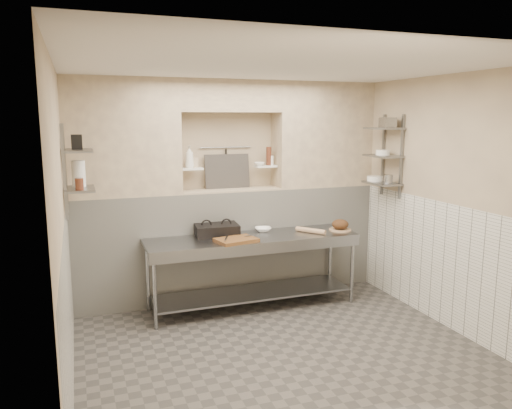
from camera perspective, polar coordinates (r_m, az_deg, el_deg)
name	(u,v)px	position (r m, az deg, el deg)	size (l,w,h in m)	color
floor	(281,353)	(5.34, 2.82, -16.64)	(4.00, 3.90, 0.10)	#4D4844
ceiling	(283,61)	(4.80, 3.12, 16.07)	(4.00, 3.90, 0.10)	silver
wall_left	(56,230)	(4.50, -21.90, -2.77)	(0.10, 3.90, 2.80)	#C6B189
wall_right	(452,203)	(5.96, 21.46, 0.19)	(0.10, 3.90, 2.80)	#C6B189
wall_back	(224,188)	(6.73, -3.65, 1.90)	(4.00, 0.10, 2.80)	#C6B189
wall_front	(410,274)	(3.17, 17.21, -7.61)	(4.00, 0.10, 2.80)	#C6B189
backwall_lower	(230,243)	(6.63, -2.98, -4.39)	(4.00, 0.40, 1.40)	silver
alcove_sill	(230,190)	(6.49, -3.03, 1.70)	(1.30, 0.40, 0.02)	#C6B189
backwall_pillar_left	(122,138)	(6.18, -15.04, 7.40)	(1.35, 0.40, 1.40)	#C6B189
backwall_pillar_right	(322,135)	(6.93, 7.56, 7.87)	(1.35, 0.40, 1.40)	#C6B189
backwall_header	(229,96)	(6.43, -3.13, 12.25)	(1.30, 0.40, 0.40)	#C6B189
wainscot_left	(69,309)	(4.69, -20.60, -11.10)	(0.02, 3.90, 1.40)	silver
wainscot_right	(443,264)	(6.07, 20.62, -6.37)	(0.02, 3.90, 1.40)	silver
alcove_shelf_left	(191,169)	(6.33, -7.40, 4.07)	(0.28, 0.16, 0.03)	white
alcove_shelf_right	(266,166)	(6.62, 1.10, 4.40)	(0.28, 0.16, 0.03)	white
utensil_rail	(226,147)	(6.60, -3.51, 6.54)	(0.02, 0.02, 0.70)	gray
hanging_steel	(226,160)	(6.59, -3.44, 5.06)	(0.02, 0.02, 0.30)	black
splash_panel	(227,171)	(6.56, -3.30, 3.80)	(0.60, 0.02, 0.45)	#383330
shelf_rail_left_a	(65,169)	(5.68, -21.01, 3.85)	(0.03, 0.03, 0.95)	slate
shelf_rail_left_b	(64,172)	(5.28, -21.08, 3.45)	(0.03, 0.03, 0.95)	slate
wall_shelf_left_lower	(80,189)	(5.50, -19.51, 1.67)	(0.30, 0.50, 0.03)	slate
wall_shelf_left_upper	(77,151)	(5.46, -19.75, 5.83)	(0.30, 0.50, 0.03)	slate
shelf_rail_right_a	(383,155)	(6.84, 14.32, 5.54)	(0.03, 0.03, 1.05)	slate
shelf_rail_right_b	(401,157)	(6.52, 16.29, 5.25)	(0.03, 0.03, 1.05)	slate
wall_shelf_right_lower	(382,183)	(6.64, 14.19, 2.38)	(0.30, 0.50, 0.03)	slate
wall_shelf_right_mid	(383,156)	(6.60, 14.31, 5.39)	(0.30, 0.50, 0.03)	slate
wall_shelf_right_upper	(384,128)	(6.59, 14.44, 8.42)	(0.30, 0.50, 0.03)	slate
prep_table	(253,257)	(6.16, -0.39, -6.04)	(2.60, 0.70, 0.90)	gray
panini_press	(217,230)	(6.15, -4.53, -2.93)	(0.55, 0.42, 0.14)	black
cutting_board	(236,240)	(5.85, -2.27, -4.09)	(0.46, 0.32, 0.04)	brown
knife_blade	(253,235)	(5.98, -0.35, -3.50)	(0.23, 0.03, 0.01)	gray
tongs	(226,238)	(5.81, -3.42, -3.84)	(0.02, 0.02, 0.24)	gray
mixing_bowl	(263,229)	(6.37, 0.82, -2.86)	(0.21, 0.21, 0.05)	white
rolling_pin	(311,230)	(6.33, 6.27, -2.97)	(0.06, 0.06, 0.40)	tan
bread_board	(340,230)	(6.53, 9.58, -2.86)	(0.29, 0.29, 0.02)	tan
bread_loaf	(340,224)	(6.51, 9.60, -2.24)	(0.21, 0.21, 0.13)	#4C2D19
bottle_soap	(189,157)	(6.31, -7.62, 5.41)	(0.11, 0.11, 0.27)	white
jar_alcove	(194,162)	(6.37, -7.08, 4.80)	(0.08, 0.08, 0.13)	#C6B189
bowl_alcove	(260,164)	(6.58, 0.41, 4.66)	(0.14, 0.14, 0.04)	white
condiment_a	(269,156)	(6.61, 1.48, 5.56)	(0.07, 0.07, 0.24)	#502517
condiment_b	(268,156)	(6.64, 1.41, 5.53)	(0.06, 0.06, 0.23)	#502517
condiment_c	(271,160)	(6.63, 1.71, 5.06)	(0.07, 0.07, 0.13)	white
jug_left	(79,174)	(5.58, -19.61, 3.33)	(0.14, 0.14, 0.28)	white
jar_left	(79,184)	(5.31, -19.54, 2.20)	(0.08, 0.08, 0.12)	#502517
box_left_upper	(77,142)	(5.47, -19.81, 6.75)	(0.11, 0.11, 0.15)	black
bowl_right	(375,178)	(6.76, 13.45, 2.92)	(0.21, 0.21, 0.06)	white
canister_right	(388,179)	(6.52, 14.87, 2.82)	(0.11, 0.11, 0.11)	gray
bowl_right_mid	(383,152)	(6.61, 14.30, 5.79)	(0.18, 0.18, 0.07)	white
basket_right	(388,122)	(6.53, 14.82, 9.05)	(0.16, 0.19, 0.12)	gray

